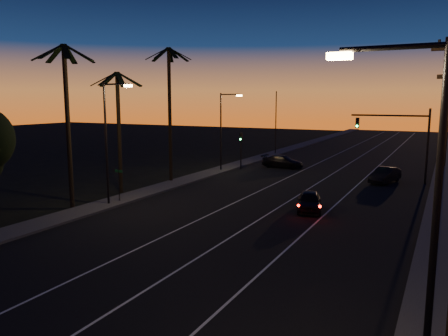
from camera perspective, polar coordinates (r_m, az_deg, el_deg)
The scene contains 20 objects.
road at distance 36.77m, azimuth 9.05°, elevation -3.40°, with size 20.00×170.00×0.01m, color black.
sidewalk_left at distance 41.54m, azimuth -5.79°, elevation -1.82°, with size 2.40×170.00×0.16m, color #343432.
sidewalk_right at distance 35.04m, azimuth 26.78°, elevation -4.74°, with size 2.40×170.00×0.16m, color #343432.
lane_stripe_left at distance 37.79m, azimuth 4.72°, elevation -2.97°, with size 0.12×160.00×0.01m, color silver.
lane_stripe_mid at distance 36.62m, azimuth 9.79°, elevation -3.45°, with size 0.12×160.00×0.01m, color silver.
lane_stripe_right at distance 35.77m, azimuth 15.16°, elevation -3.93°, with size 0.12×160.00×0.01m, color silver.
palm_near at distance 32.48m, azimuth -19.81°, elevation 7.16°, with size 4.25×4.16×11.53m.
palm_mid at distance 37.26m, azimuth -13.60°, elevation 6.32°, with size 4.25×4.16×10.03m.
palm_far at distance 41.38m, azimuth -7.12°, elevation 8.61°, with size 4.25×4.16×12.53m.
streetlight_left_near at distance 32.66m, azimuth -14.80°, elevation 4.32°, with size 2.55×0.26×9.00m.
streetlight_left_far at distance 47.57m, azimuth -0.08°, elevation 5.62°, with size 2.55×0.26×8.50m.
streetlight_right_near at distance 10.48m, azimuth 24.36°, elevation -5.25°, with size 2.55×0.26×9.00m.
street_sign at distance 33.94m, azimuth -13.55°, elevation -1.72°, with size 0.70×0.06×2.60m.
signal_mast at distance 44.46m, azimuth 22.12°, elevation 4.39°, with size 7.10×0.41×7.00m.
signal_post at distance 48.99m, azimuth 2.22°, elevation 3.16°, with size 0.28×0.37×4.20m.
far_pole_left at distance 63.27m, azimuth 6.78°, elevation 5.85°, with size 0.14×0.14×9.00m, color black.
far_pole_right at distance 56.29m, azimuth 27.17°, elevation 4.58°, with size 0.14×0.14×9.00m, color black.
lead_car at distance 31.43m, azimuth 11.08°, elevation -4.25°, with size 2.75×4.76×1.38m.
right_car at distance 43.98m, azimuth 20.30°, elevation -0.86°, with size 2.56×4.65×1.45m.
cross_car at distance 50.88m, azimuth 7.66°, elevation 0.84°, with size 4.90×2.11×1.41m.
Camera 1 is at (11.11, -4.20, 7.73)m, focal length 35.00 mm.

